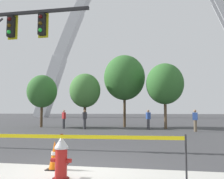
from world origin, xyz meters
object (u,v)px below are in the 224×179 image
at_px(traffic_cone_by_hydrant, 55,155).
at_px(pedestrian_standing_center, 64,119).
at_px(pedestrian_walking_right, 148,119).
at_px(pedestrian_near_trees, 195,120).
at_px(monument_arch, 145,33).
at_px(pedestrian_walking_left, 85,119).
at_px(fire_hydrant, 61,158).

distance_m(traffic_cone_by_hydrant, pedestrian_standing_center, 14.60).
relative_size(traffic_cone_by_hydrant, pedestrian_walking_right, 0.46).
relative_size(pedestrian_standing_center, pedestrian_walking_right, 1.00).
bearing_deg(pedestrian_near_trees, monument_arch, 97.51).
relative_size(pedestrian_walking_left, pedestrian_walking_right, 1.00).
distance_m(pedestrian_walking_left, pedestrian_walking_right, 5.22).
xyz_separation_m(fire_hydrant, traffic_cone_by_hydrant, (-0.52, 0.85, -0.11)).
height_order(fire_hydrant, pedestrian_walking_right, pedestrian_walking_right).
distance_m(fire_hydrant, monument_arch, 53.31).
xyz_separation_m(traffic_cone_by_hydrant, pedestrian_walking_right, (1.99, 13.88, 0.46)).
distance_m(pedestrian_walking_right, pedestrian_near_trees, 3.71).
height_order(traffic_cone_by_hydrant, pedestrian_near_trees, pedestrian_near_trees).
bearing_deg(pedestrian_walking_left, pedestrian_standing_center, 169.92).
relative_size(fire_hydrant, pedestrian_walking_left, 0.62).
bearing_deg(traffic_cone_by_hydrant, pedestrian_walking_left, 103.49).
distance_m(fire_hydrant, pedestrian_standing_center, 15.57).
relative_size(monument_arch, pedestrian_walking_left, 33.81).
xyz_separation_m(traffic_cone_by_hydrant, pedestrian_standing_center, (-5.14, 13.66, 0.46)).
relative_size(pedestrian_walking_right, pedestrian_near_trees, 1.00).
bearing_deg(pedestrian_walking_right, pedestrian_near_trees, -23.43).
relative_size(monument_arch, pedestrian_walking_right, 33.81).
distance_m(pedestrian_walking_left, pedestrian_near_trees, 8.64).
relative_size(traffic_cone_by_hydrant, pedestrian_near_trees, 0.46).
bearing_deg(monument_arch, traffic_cone_by_hydrant, -90.68).
bearing_deg(monument_arch, pedestrian_walking_right, -87.70).
xyz_separation_m(monument_arch, pedestrian_walking_right, (1.41, -35.02, -18.82)).
xyz_separation_m(fire_hydrant, pedestrian_near_trees, (4.87, 13.25, 0.35)).
bearing_deg(pedestrian_standing_center, fire_hydrant, -68.68).
relative_size(traffic_cone_by_hydrant, pedestrian_standing_center, 0.46).
height_order(monument_arch, pedestrian_standing_center, monument_arch).
bearing_deg(fire_hydrant, pedestrian_walking_left, 104.71).
relative_size(fire_hydrant, pedestrian_walking_right, 0.62).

